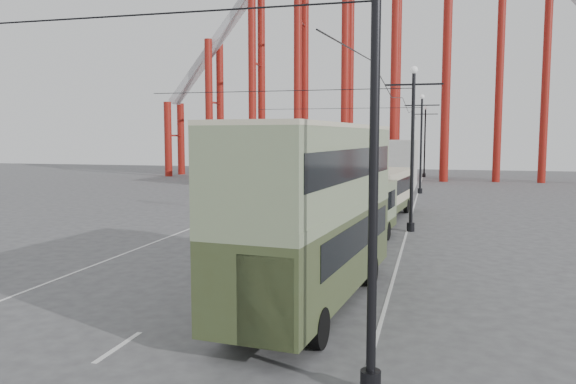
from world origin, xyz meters
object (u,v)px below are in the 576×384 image
(double_decker_bus, at_px, (315,205))
(pedestrian, at_px, (303,246))
(lamp_post_near, at_px, (376,13))
(single_decker_cream, at_px, (383,191))
(single_decker_green, at_px, (351,215))

(double_decker_bus, xyz_separation_m, pedestrian, (-1.43, 4.67, -2.29))
(lamp_post_near, xyz_separation_m, single_decker_cream, (-2.05, 26.09, -6.10))
(single_decker_green, bearing_deg, pedestrian, -100.00)
(single_decker_green, relative_size, pedestrian, 5.69)
(single_decker_green, bearing_deg, single_decker_cream, 93.92)
(single_decker_cream, xyz_separation_m, pedestrian, (-1.82, -15.66, -0.80))
(lamp_post_near, distance_m, double_decker_bus, 7.77)
(lamp_post_near, bearing_deg, single_decker_green, 99.84)
(pedestrian, bearing_deg, lamp_post_near, 103.13)
(single_decker_cream, bearing_deg, lamp_post_near, -79.09)
(pedestrian, bearing_deg, double_decker_bus, 99.86)
(lamp_post_near, xyz_separation_m, single_decker_green, (-2.57, 14.80, -6.15))
(double_decker_bus, distance_m, single_decker_cream, 20.39)
(single_decker_cream, bearing_deg, single_decker_green, -86.21)
(single_decker_green, bearing_deg, double_decker_bus, -82.60)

